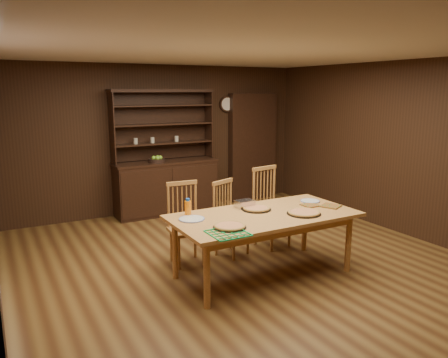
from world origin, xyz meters
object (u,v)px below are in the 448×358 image
chair_left (185,220)px  chair_center (228,216)px  dining_table (264,220)px  juice_bottle (188,208)px  chair_right (269,204)px  china_hutch (166,180)px

chair_left → chair_center: chair_left is taller
dining_table → chair_left: (-0.64, 0.83, -0.13)m
chair_left → juice_bottle: chair_left is taller
dining_table → chair_left: bearing=127.8°
chair_right → dining_table: bearing=-137.0°
juice_bottle → chair_left: bearing=70.8°
chair_right → juice_bottle: chair_right is taller
chair_left → chair_center: (0.61, -0.02, -0.02)m
chair_left → chair_center: bearing=2.5°
dining_table → chair_center: (-0.03, 0.80, -0.15)m
china_hutch → dining_table: size_ratio=1.01×
china_hutch → dining_table: 3.07m
dining_table → chair_left: chair_left is taller
china_hutch → chair_left: 2.33m
chair_center → chair_right: 0.69m
chair_center → chair_right: size_ratio=0.90×
juice_bottle → dining_table: bearing=-24.4°
china_hutch → juice_bottle: china_hutch is taller
china_hutch → chair_center: bearing=-90.2°
chair_center → china_hutch: bearing=67.7°
chair_left → chair_right: 1.29m
dining_table → chair_center: bearing=92.1°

